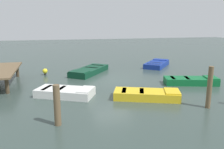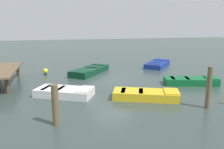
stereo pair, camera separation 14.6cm
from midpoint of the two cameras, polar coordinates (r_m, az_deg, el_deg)
name	(u,v)px [view 2 (the right image)]	position (r m, az deg, el deg)	size (l,w,h in m)	color
ground_plane	(112,80)	(15.13, 0.28, -1.29)	(80.00, 80.00, 0.00)	#33423D
dock_segment	(1,71)	(15.30, -25.71, 0.82)	(5.07, 1.85, 0.95)	brown
rowboat_green	(191,81)	(14.77, 19.42, -1.51)	(1.97, 3.32, 0.46)	#0F602D
rowboat_yellow	(146,95)	(11.42, 8.91, -4.97)	(2.28, 3.38, 0.46)	gold
rowboat_blue	(157,64)	(20.09, 11.49, 2.56)	(3.36, 3.18, 0.46)	navy
rowboat_dark_green	(90,71)	(17.05, -5.36, 0.98)	(3.94, 3.44, 0.46)	#0C3823
rowboat_white	(65,92)	(11.94, -11.33, -4.29)	(2.49, 3.16, 0.46)	silver
mooring_piling_mid_left	(55,105)	(8.53, -13.49, -7.44)	(0.24, 0.24, 1.52)	brown
mooring_piling_center	(209,88)	(10.73, 23.36, -3.05)	(0.21, 0.21, 1.86)	brown
marker_buoy	(45,71)	(17.11, -16.05, 0.82)	(0.36, 0.36, 0.48)	#262626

